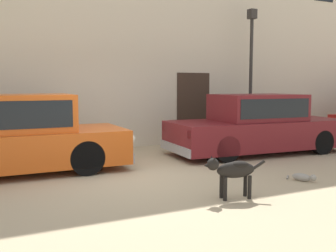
# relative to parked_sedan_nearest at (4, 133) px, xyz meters

# --- Properties ---
(ground_plane) EXTENTS (80.00, 80.00, 0.00)m
(ground_plane) POSITION_rel_parked_sedan_nearest_xyz_m (2.09, -1.18, -0.80)
(ground_plane) COLOR tan
(parked_sedan_nearest) EXTENTS (4.71, 1.80, 1.55)m
(parked_sedan_nearest) POSITION_rel_parked_sedan_nearest_xyz_m (0.00, 0.00, 0.00)
(parked_sedan_nearest) COLOR #D15619
(parked_sedan_nearest) RESTS_ON ground_plane
(parked_sedan_second) EXTENTS (4.84, 1.99, 1.50)m
(parked_sedan_second) POSITION_rel_parked_sedan_nearest_xyz_m (5.96, -0.24, -0.07)
(parked_sedan_second) COLOR maroon
(parked_sedan_second) RESTS_ON ground_plane
(apartment_block) EXTENTS (15.95, 6.94, 7.70)m
(apartment_block) POSITION_rel_parked_sedan_nearest_xyz_m (7.77, 5.54, 3.04)
(apartment_block) COLOR beige
(apartment_block) RESTS_ON ground_plane
(stray_dog_spotted) EXTENTS (1.00, 0.33, 0.68)m
(stray_dog_spotted) POSITION_rel_parked_sedan_nearest_xyz_m (3.04, -3.30, -0.36)
(stray_dog_spotted) COLOR black
(stray_dog_spotted) RESTS_ON ground_plane
(stray_cat) EXTENTS (0.32, 0.61, 0.16)m
(stray_cat) POSITION_rel_parked_sedan_nearest_xyz_m (4.82, -2.96, -0.73)
(stray_cat) COLOR gray
(stray_cat) RESTS_ON ground_plane
(street_lamp) EXTENTS (0.22, 0.22, 3.98)m
(street_lamp) POSITION_rel_parked_sedan_nearest_xyz_m (7.00, 1.44, 1.73)
(street_lamp) COLOR #2D2B28
(street_lamp) RESTS_ON ground_plane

